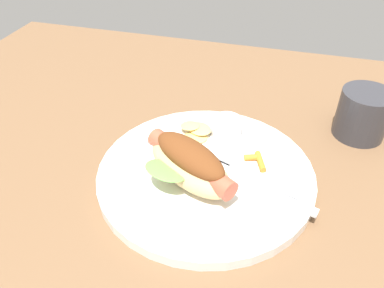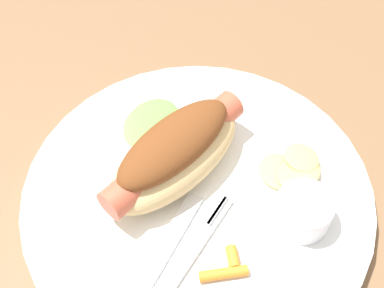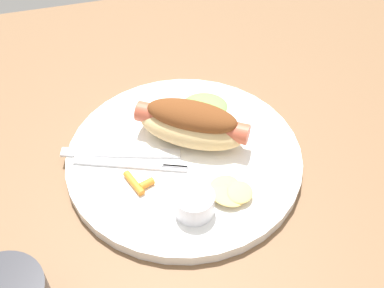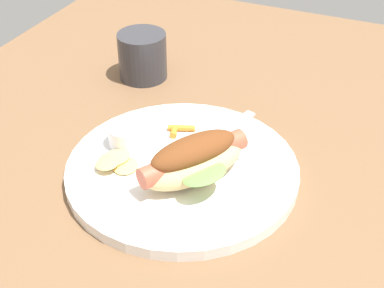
{
  "view_description": "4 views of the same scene",
  "coord_description": "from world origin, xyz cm",
  "px_view_note": "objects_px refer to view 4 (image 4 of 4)",
  "views": [
    {
      "loc": [
        -8.92,
        41.13,
        37.83
      ],
      "look_at": [
        1.97,
        2.13,
        5.99
      ],
      "focal_mm": 35.91,
      "sensor_mm": 36.0,
      "label": 1
    },
    {
      "loc": [
        -24.87,
        -2.44,
        42.4
      ],
      "look_at": [
        1.53,
        2.76,
        6.33
      ],
      "focal_mm": 51.74,
      "sensor_mm": 36.0,
      "label": 2
    },
    {
      "loc": [
        -10.1,
        -39.93,
        49.28
      ],
      "look_at": [
        0.93,
        1.47,
        3.75
      ],
      "focal_mm": 46.51,
      "sensor_mm": 36.0,
      "label": 3
    },
    {
      "loc": [
        51.17,
        25.93,
        46.19
      ],
      "look_at": [
        0.19,
        3.43,
        5.57
      ],
      "focal_mm": 51.62,
      "sensor_mm": 36.0,
      "label": 4
    }
  ],
  "objects_px": {
    "fork": "(204,134)",
    "drinking_cup": "(143,56)",
    "knife": "(220,136)",
    "carrot_garnish": "(179,129)",
    "plate": "(182,171)",
    "chips_pile": "(116,162)",
    "hot_dog": "(194,159)",
    "sauce_ramekin": "(126,136)"
  },
  "relations": [
    {
      "from": "fork",
      "to": "drinking_cup",
      "type": "height_order",
      "value": "drinking_cup"
    },
    {
      "from": "fork",
      "to": "knife",
      "type": "xyz_separation_m",
      "value": [
        -0.01,
        0.02,
        -0.0
      ]
    },
    {
      "from": "drinking_cup",
      "to": "carrot_garnish",
      "type": "bearing_deg",
      "value": 42.5
    },
    {
      "from": "plate",
      "to": "fork",
      "type": "relative_size",
      "value": 2.17
    },
    {
      "from": "knife",
      "to": "chips_pile",
      "type": "height_order",
      "value": "chips_pile"
    },
    {
      "from": "drinking_cup",
      "to": "chips_pile",
      "type": "bearing_deg",
      "value": 20.44
    },
    {
      "from": "hot_dog",
      "to": "chips_pile",
      "type": "bearing_deg",
      "value": -46.93
    },
    {
      "from": "hot_dog",
      "to": "sauce_ramekin",
      "type": "distance_m",
      "value": 0.12
    },
    {
      "from": "hot_dog",
      "to": "drinking_cup",
      "type": "height_order",
      "value": "drinking_cup"
    },
    {
      "from": "plate",
      "to": "hot_dog",
      "type": "distance_m",
      "value": 0.05
    },
    {
      "from": "hot_dog",
      "to": "fork",
      "type": "xyz_separation_m",
      "value": [
        -0.09,
        -0.02,
        -0.03
      ]
    },
    {
      "from": "sauce_ramekin",
      "to": "fork",
      "type": "bearing_deg",
      "value": 125.05
    },
    {
      "from": "hot_dog",
      "to": "sauce_ramekin",
      "type": "bearing_deg",
      "value": -71.32
    },
    {
      "from": "plate",
      "to": "knife",
      "type": "relative_size",
      "value": 1.97
    },
    {
      "from": "hot_dog",
      "to": "drinking_cup",
      "type": "bearing_deg",
      "value": -107.42
    },
    {
      "from": "sauce_ramekin",
      "to": "chips_pile",
      "type": "height_order",
      "value": "sauce_ramekin"
    },
    {
      "from": "fork",
      "to": "plate",
      "type": "bearing_deg",
      "value": 20.12
    },
    {
      "from": "fork",
      "to": "drinking_cup",
      "type": "xyz_separation_m",
      "value": [
        -0.14,
        -0.17,
        0.02
      ]
    },
    {
      "from": "sauce_ramekin",
      "to": "fork",
      "type": "distance_m",
      "value": 0.11
    },
    {
      "from": "plate",
      "to": "drinking_cup",
      "type": "bearing_deg",
      "value": -141.62
    },
    {
      "from": "plate",
      "to": "fork",
      "type": "distance_m",
      "value": 0.08
    },
    {
      "from": "knife",
      "to": "drinking_cup",
      "type": "bearing_deg",
      "value": -109.01
    },
    {
      "from": "plate",
      "to": "knife",
      "type": "bearing_deg",
      "value": 165.02
    },
    {
      "from": "hot_dog",
      "to": "chips_pile",
      "type": "height_order",
      "value": "hot_dog"
    },
    {
      "from": "fork",
      "to": "drinking_cup",
      "type": "bearing_deg",
      "value": -109.06
    },
    {
      "from": "knife",
      "to": "carrot_garnish",
      "type": "height_order",
      "value": "carrot_garnish"
    },
    {
      "from": "knife",
      "to": "carrot_garnish",
      "type": "xyz_separation_m",
      "value": [
        0.01,
        -0.06,
        0.0
      ]
    },
    {
      "from": "knife",
      "to": "sauce_ramekin",
      "type": "bearing_deg",
      "value": -42.24
    },
    {
      "from": "plate",
      "to": "knife",
      "type": "distance_m",
      "value": 0.08
    },
    {
      "from": "plate",
      "to": "carrot_garnish",
      "type": "relative_size",
      "value": 7.81
    },
    {
      "from": "plate",
      "to": "carrot_garnish",
      "type": "xyz_separation_m",
      "value": [
        -0.07,
        -0.04,
        0.01
      ]
    },
    {
      "from": "fork",
      "to": "knife",
      "type": "height_order",
      "value": "same"
    },
    {
      "from": "sauce_ramekin",
      "to": "drinking_cup",
      "type": "bearing_deg",
      "value": -158.14
    },
    {
      "from": "fork",
      "to": "knife",
      "type": "bearing_deg",
      "value": 125.2
    },
    {
      "from": "plate",
      "to": "chips_pile",
      "type": "bearing_deg",
      "value": -65.95
    },
    {
      "from": "fork",
      "to": "hot_dog",
      "type": "bearing_deg",
      "value": 35.09
    },
    {
      "from": "plate",
      "to": "fork",
      "type": "height_order",
      "value": "fork"
    },
    {
      "from": "sauce_ramekin",
      "to": "knife",
      "type": "distance_m",
      "value": 0.13
    },
    {
      "from": "hot_dog",
      "to": "fork",
      "type": "height_order",
      "value": "hot_dog"
    },
    {
      "from": "plate",
      "to": "drinking_cup",
      "type": "xyz_separation_m",
      "value": [
        -0.22,
        -0.17,
        0.03
      ]
    },
    {
      "from": "chips_pile",
      "to": "carrot_garnish",
      "type": "distance_m",
      "value": 0.11
    },
    {
      "from": "chips_pile",
      "to": "carrot_garnish",
      "type": "height_order",
      "value": "chips_pile"
    }
  ]
}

